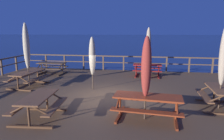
{
  "coord_description": "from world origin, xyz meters",
  "views": [
    {
      "loc": [
        1.56,
        -8.28,
        3.57
      ],
      "look_at": [
        0.0,
        0.93,
        1.79
      ],
      "focal_mm": 31.72,
      "sensor_mm": 36.0,
      "label": 1
    }
  ],
  "objects_px": {
    "patio_umbrella_tall_mid_left": "(148,46)",
    "picnic_table_front_right": "(147,102)",
    "picnic_table_back_right": "(39,102)",
    "patio_umbrella_tall_back_right": "(224,56)",
    "patio_umbrella_tall_front": "(92,56)",
    "picnic_table_mid_left": "(28,76)",
    "picnic_table_mid_right": "(52,66)",
    "patio_umbrella_tall_back_left": "(26,46)",
    "picnic_table_front_left": "(220,94)",
    "patio_umbrella_tall_mid_right": "(146,67)",
    "picnic_table_back_left": "(147,68)"
  },
  "relations": [
    {
      "from": "patio_umbrella_tall_mid_left",
      "to": "picnic_table_front_right",
      "type": "bearing_deg",
      "value": -90.46
    },
    {
      "from": "picnic_table_back_right",
      "to": "patio_umbrella_tall_back_right",
      "type": "relative_size",
      "value": 0.59
    },
    {
      "from": "picnic_table_back_right",
      "to": "patio_umbrella_tall_front",
      "type": "height_order",
      "value": "patio_umbrella_tall_front"
    },
    {
      "from": "picnic_table_mid_left",
      "to": "patio_umbrella_tall_mid_left",
      "type": "relative_size",
      "value": 0.68
    },
    {
      "from": "picnic_table_mid_left",
      "to": "patio_umbrella_tall_back_right",
      "type": "bearing_deg",
      "value": -10.77
    },
    {
      "from": "patio_umbrella_tall_mid_left",
      "to": "picnic_table_mid_right",
      "type": "bearing_deg",
      "value": -177.33
    },
    {
      "from": "patio_umbrella_tall_back_left",
      "to": "picnic_table_front_left",
      "type": "bearing_deg",
      "value": -10.39
    },
    {
      "from": "patio_umbrella_tall_mid_left",
      "to": "patio_umbrella_tall_back_right",
      "type": "xyz_separation_m",
      "value": [
        2.59,
        -5.11,
        0.0
      ]
    },
    {
      "from": "patio_umbrella_tall_back_left",
      "to": "picnic_table_mid_right",
      "type": "bearing_deg",
      "value": 95.04
    },
    {
      "from": "picnic_table_front_left",
      "to": "patio_umbrella_tall_back_left",
      "type": "xyz_separation_m",
      "value": [
        -8.77,
        1.61,
        1.53
      ]
    },
    {
      "from": "picnic_table_back_right",
      "to": "patio_umbrella_tall_front",
      "type": "relative_size",
      "value": 0.71
    },
    {
      "from": "picnic_table_front_right",
      "to": "picnic_table_mid_right",
      "type": "relative_size",
      "value": 1.22
    },
    {
      "from": "picnic_table_back_right",
      "to": "patio_umbrella_tall_mid_right",
      "type": "height_order",
      "value": "patio_umbrella_tall_mid_right"
    },
    {
      "from": "picnic_table_mid_right",
      "to": "patio_umbrella_tall_mid_right",
      "type": "height_order",
      "value": "patio_umbrella_tall_mid_right"
    },
    {
      "from": "picnic_table_front_right",
      "to": "patio_umbrella_tall_mid_left",
      "type": "relative_size",
      "value": 0.73
    },
    {
      "from": "picnic_table_back_left",
      "to": "patio_umbrella_tall_front",
      "type": "xyz_separation_m",
      "value": [
        -2.68,
        -3.54,
        1.09
      ]
    },
    {
      "from": "picnic_table_mid_left",
      "to": "patio_umbrella_tall_mid_left",
      "type": "distance_m",
      "value": 7.2
    },
    {
      "from": "picnic_table_front_left",
      "to": "patio_umbrella_tall_mid_left",
      "type": "xyz_separation_m",
      "value": [
        -2.63,
        5.05,
        1.42
      ]
    },
    {
      "from": "picnic_table_mid_right",
      "to": "picnic_table_front_right",
      "type": "bearing_deg",
      "value": -43.89
    },
    {
      "from": "patio_umbrella_tall_back_left",
      "to": "patio_umbrella_tall_back_right",
      "type": "distance_m",
      "value": 8.89
    },
    {
      "from": "patio_umbrella_tall_back_left",
      "to": "patio_umbrella_tall_mid_left",
      "type": "xyz_separation_m",
      "value": [
        6.14,
        3.44,
        -0.11
      ]
    },
    {
      "from": "patio_umbrella_tall_mid_left",
      "to": "patio_umbrella_tall_front",
      "type": "bearing_deg",
      "value": -127.66
    },
    {
      "from": "patio_umbrella_tall_mid_left",
      "to": "patio_umbrella_tall_front",
      "type": "xyz_separation_m",
      "value": [
        -2.68,
        -3.48,
        -0.33
      ]
    },
    {
      "from": "patio_umbrella_tall_back_left",
      "to": "patio_umbrella_tall_mid_left",
      "type": "bearing_deg",
      "value": 29.25
    },
    {
      "from": "patio_umbrella_tall_back_left",
      "to": "patio_umbrella_tall_front",
      "type": "xyz_separation_m",
      "value": [
        3.46,
        -0.04,
        -0.44
      ]
    },
    {
      "from": "picnic_table_back_left",
      "to": "patio_umbrella_tall_front",
      "type": "distance_m",
      "value": 4.57
    },
    {
      "from": "picnic_table_mid_right",
      "to": "patio_umbrella_tall_back_right",
      "type": "bearing_deg",
      "value": -28.07
    },
    {
      "from": "picnic_table_mid_left",
      "to": "patio_umbrella_tall_back_right",
      "type": "relative_size",
      "value": 0.68
    },
    {
      "from": "patio_umbrella_tall_front",
      "to": "picnic_table_back_left",
      "type": "bearing_deg",
      "value": 52.89
    },
    {
      "from": "picnic_table_front_left",
      "to": "patio_umbrella_tall_front",
      "type": "height_order",
      "value": "patio_umbrella_tall_front"
    },
    {
      "from": "picnic_table_back_right",
      "to": "picnic_table_front_left",
      "type": "height_order",
      "value": "same"
    },
    {
      "from": "patio_umbrella_tall_mid_right",
      "to": "patio_umbrella_tall_back_right",
      "type": "distance_m",
      "value": 3.06
    },
    {
      "from": "picnic_table_mid_left",
      "to": "patio_umbrella_tall_mid_left",
      "type": "bearing_deg",
      "value": 29.14
    },
    {
      "from": "picnic_table_back_left",
      "to": "patio_umbrella_tall_back_right",
      "type": "xyz_separation_m",
      "value": [
        2.6,
        -5.16,
        1.42
      ]
    },
    {
      "from": "picnic_table_front_left",
      "to": "patio_umbrella_tall_back_right",
      "type": "height_order",
      "value": "patio_umbrella_tall_back_right"
    },
    {
      "from": "picnic_table_front_left",
      "to": "patio_umbrella_tall_back_right",
      "type": "bearing_deg",
      "value": -119.85
    },
    {
      "from": "picnic_table_back_left",
      "to": "patio_umbrella_tall_back_right",
      "type": "distance_m",
      "value": 5.95
    },
    {
      "from": "picnic_table_mid_left",
      "to": "patio_umbrella_tall_mid_right",
      "type": "bearing_deg",
      "value": -26.84
    },
    {
      "from": "picnic_table_front_left",
      "to": "picnic_table_mid_right",
      "type": "bearing_deg",
      "value": 152.3
    },
    {
      "from": "picnic_table_mid_left",
      "to": "picnic_table_back_right",
      "type": "xyz_separation_m",
      "value": [
        2.62,
        -3.59,
        -0.01
      ]
    },
    {
      "from": "picnic_table_mid_right",
      "to": "picnic_table_mid_left",
      "type": "bearing_deg",
      "value": -85.43
    },
    {
      "from": "picnic_table_front_left",
      "to": "patio_umbrella_tall_front",
      "type": "xyz_separation_m",
      "value": [
        -5.31,
        1.57,
        1.09
      ]
    },
    {
      "from": "picnic_table_front_left",
      "to": "patio_umbrella_tall_front",
      "type": "relative_size",
      "value": 0.69
    },
    {
      "from": "picnic_table_front_right",
      "to": "patio_umbrella_tall_back_right",
      "type": "xyz_separation_m",
      "value": [
        2.64,
        1.32,
        1.41
      ]
    },
    {
      "from": "patio_umbrella_tall_back_left",
      "to": "patio_umbrella_tall_mid_right",
      "type": "xyz_separation_m",
      "value": [
        6.02,
        -3.06,
        -0.37
      ]
    },
    {
      "from": "patio_umbrella_tall_back_left",
      "to": "patio_umbrella_tall_back_right",
      "type": "relative_size",
      "value": 1.05
    },
    {
      "from": "picnic_table_back_left",
      "to": "picnic_table_mid_right",
      "type": "xyz_separation_m",
      "value": [
        -6.41,
        -0.36,
        0.0
      ]
    },
    {
      "from": "picnic_table_front_right",
      "to": "patio_umbrella_tall_mid_right",
      "type": "xyz_separation_m",
      "value": [
        -0.07,
        -0.07,
        1.14
      ]
    },
    {
      "from": "patio_umbrella_tall_back_left",
      "to": "patio_umbrella_tall_back_right",
      "type": "bearing_deg",
      "value": -10.8
    },
    {
      "from": "patio_umbrella_tall_front",
      "to": "patio_umbrella_tall_back_right",
      "type": "distance_m",
      "value": 5.53
    }
  ]
}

